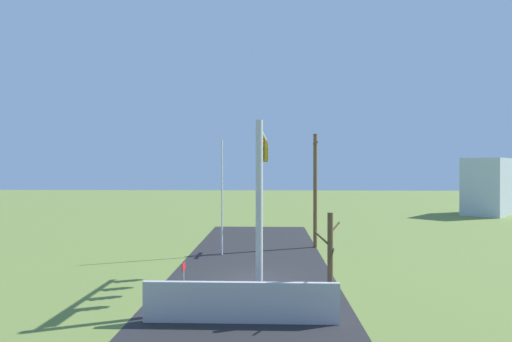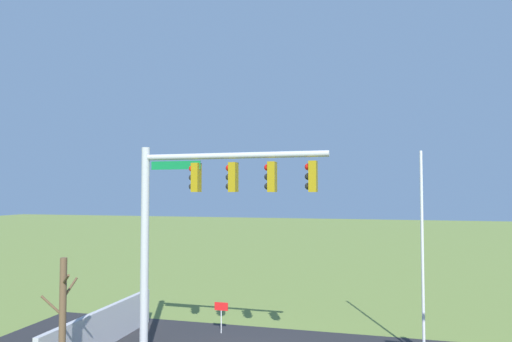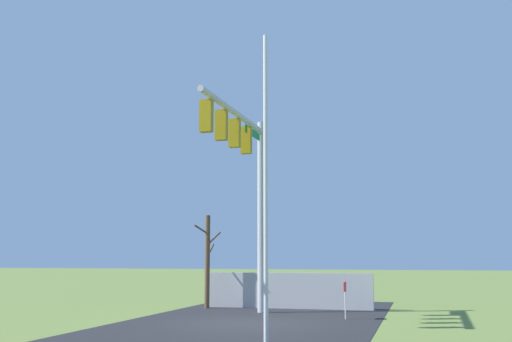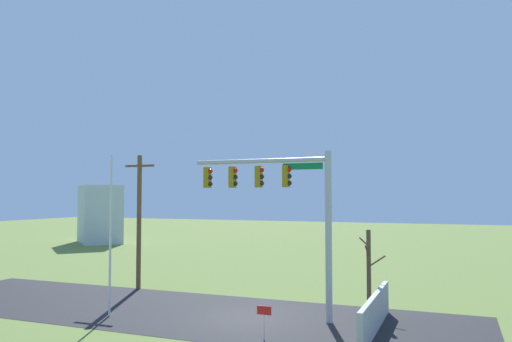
% 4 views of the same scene
% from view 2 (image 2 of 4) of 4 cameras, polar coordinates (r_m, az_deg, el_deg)
% --- Properties ---
extents(retaining_fence, '(0.20, 6.73, 1.41)m').
position_cam_2_polar(retaining_fence, '(18.15, -18.81, -18.28)').
color(retaining_fence, '#A8A8AD').
rests_on(retaining_fence, ground_plane).
extents(signal_mast, '(6.42, 0.47, 7.16)m').
position_cam_2_polar(signal_mast, '(15.09, -7.23, -4.48)').
color(signal_mast, '#B2B5BA').
rests_on(signal_mast, ground_plane).
extents(flagpole, '(0.10, 0.10, 7.07)m').
position_cam_2_polar(flagpole, '(16.78, 20.23, -9.69)').
color(flagpole, silver).
rests_on(flagpole, ground_plane).
extents(bare_tree, '(1.27, 1.02, 3.72)m').
position_cam_2_polar(bare_tree, '(14.94, -23.20, -16.86)').
color(bare_tree, brown).
rests_on(bare_tree, ground_plane).
extents(open_sign, '(0.56, 0.04, 1.22)m').
position_cam_2_polar(open_sign, '(18.93, -4.40, -17.10)').
color(open_sign, silver).
rests_on(open_sign, ground_plane).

